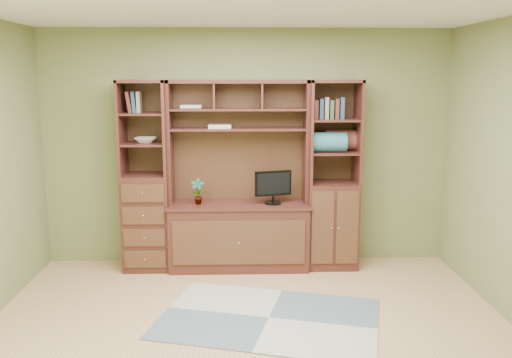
{
  "coord_description": "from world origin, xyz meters",
  "views": [
    {
      "loc": [
        -0.07,
        -4.0,
        2.1
      ],
      "look_at": [
        0.09,
        1.2,
        1.1
      ],
      "focal_mm": 38.0,
      "sensor_mm": 36.0,
      "label": 1
    }
  ],
  "objects_px": {
    "center_hutch": "(239,177)",
    "monitor": "(273,181)",
    "left_tower": "(146,176)",
    "right_tower": "(333,175)"
  },
  "relations": [
    {
      "from": "center_hutch",
      "to": "monitor",
      "type": "xyz_separation_m",
      "value": [
        0.37,
        -0.03,
        -0.05
      ]
    },
    {
      "from": "center_hutch",
      "to": "right_tower",
      "type": "bearing_deg",
      "value": 2.23
    },
    {
      "from": "center_hutch",
      "to": "monitor",
      "type": "bearing_deg",
      "value": -5.39
    },
    {
      "from": "left_tower",
      "to": "monitor",
      "type": "bearing_deg",
      "value": -3.13
    },
    {
      "from": "center_hutch",
      "to": "monitor",
      "type": "height_order",
      "value": "center_hutch"
    },
    {
      "from": "center_hutch",
      "to": "left_tower",
      "type": "bearing_deg",
      "value": 177.71
    },
    {
      "from": "left_tower",
      "to": "monitor",
      "type": "height_order",
      "value": "left_tower"
    },
    {
      "from": "center_hutch",
      "to": "right_tower",
      "type": "height_order",
      "value": "same"
    },
    {
      "from": "center_hutch",
      "to": "right_tower",
      "type": "xyz_separation_m",
      "value": [
        1.02,
        0.04,
        0.0
      ]
    },
    {
      "from": "left_tower",
      "to": "right_tower",
      "type": "xyz_separation_m",
      "value": [
        2.02,
        0.0,
        0.0
      ]
    }
  ]
}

